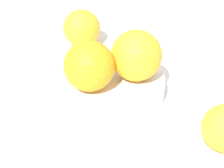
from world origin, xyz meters
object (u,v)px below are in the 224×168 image
(orange_in_bowl_0, at_px, (89,66))
(orange_loose_0, at_px, (82,28))
(orange_in_bowl_1, at_px, (136,56))
(fruit_bowl, at_px, (112,86))

(orange_in_bowl_0, distance_m, orange_loose_0, 0.23)
(orange_in_bowl_0, relative_size, orange_in_bowl_1, 0.95)
(fruit_bowl, bearing_deg, orange_in_bowl_1, -10.78)
(fruit_bowl, distance_m, orange_in_bowl_0, 0.08)
(orange_loose_0, bearing_deg, orange_in_bowl_0, -89.99)
(fruit_bowl, xyz_separation_m, orange_loose_0, (-0.04, 0.20, 0.02))
(fruit_bowl, bearing_deg, orange_loose_0, 101.11)
(fruit_bowl, height_order, orange_in_bowl_0, orange_in_bowl_0)
(orange_in_bowl_1, bearing_deg, orange_in_bowl_0, -165.37)
(orange_in_bowl_1, relative_size, orange_loose_0, 1.05)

